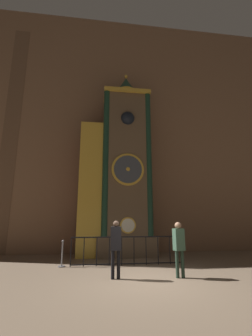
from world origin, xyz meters
The scene contains 7 objects.
ground_plane centered at (0.00, 0.00, 0.00)m, with size 28.00×28.00×0.00m, color #75604C.
cathedral_back_wall centered at (-0.09, 6.09, 7.63)m, with size 24.00×0.32×15.27m.
clock_tower centered at (-0.40, 4.82, 4.41)m, with size 3.99×1.82×10.35m.
railing_fence centered at (-0.22, 2.53, 0.62)m, with size 4.60×0.05×1.12m.
visitor_near centered at (-0.89, 0.47, 1.06)m, with size 0.36×0.25×1.76m.
visitor_far centered at (1.16, 0.34, 1.04)m, with size 0.38×0.29×1.72m.
stanchion_post centered at (-2.83, 2.55, 0.32)m, with size 0.28×0.28×1.01m.
Camera 1 is at (-1.55, -7.06, 1.82)m, focal length 24.00 mm.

